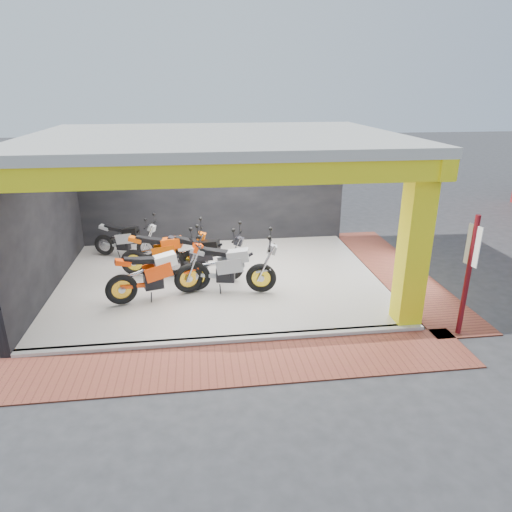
% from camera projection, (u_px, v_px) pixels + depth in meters
% --- Properties ---
extents(ground, '(80.00, 80.00, 0.00)m').
position_uv_depth(ground, '(225.00, 318.00, 9.90)').
color(ground, '#2D2D30').
rests_on(ground, ground).
extents(showroom_floor, '(8.00, 6.00, 0.10)m').
position_uv_depth(showroom_floor, '(220.00, 279.00, 11.74)').
color(showroom_floor, silver).
rests_on(showroom_floor, ground).
extents(showroom_ceiling, '(8.40, 6.40, 0.20)m').
position_uv_depth(showroom_ceiling, '(216.00, 138.00, 10.50)').
color(showroom_ceiling, beige).
rests_on(showroom_ceiling, corner_column).
extents(back_wall, '(8.20, 0.20, 3.50)m').
position_uv_depth(back_wall, '(213.00, 189.00, 14.03)').
color(back_wall, black).
rests_on(back_wall, ground).
extents(left_wall, '(0.20, 6.20, 3.50)m').
position_uv_depth(left_wall, '(42.00, 221.00, 10.65)').
color(left_wall, black).
rests_on(left_wall, ground).
extents(corner_column, '(0.50, 0.50, 3.50)m').
position_uv_depth(corner_column, '(414.00, 245.00, 9.04)').
color(corner_column, yellow).
rests_on(corner_column, ground).
extents(header_beam_front, '(8.40, 0.30, 0.40)m').
position_uv_depth(header_beam_front, '(224.00, 174.00, 7.82)').
color(header_beam_front, yellow).
rests_on(header_beam_front, corner_column).
extents(header_beam_right, '(0.30, 6.40, 0.40)m').
position_uv_depth(header_beam_right, '(381.00, 148.00, 11.09)').
color(header_beam_right, yellow).
rests_on(header_beam_right, corner_column).
extents(floor_kerb, '(8.00, 0.20, 0.10)m').
position_uv_depth(floor_kerb, '(228.00, 340.00, 8.93)').
color(floor_kerb, silver).
rests_on(floor_kerb, ground).
extents(paver_front, '(9.00, 1.40, 0.03)m').
position_uv_depth(paver_front, '(231.00, 364.00, 8.22)').
color(paver_front, brown).
rests_on(paver_front, ground).
extents(paver_right, '(1.40, 7.00, 0.03)m').
position_uv_depth(paver_right, '(397.00, 271.00, 12.33)').
color(paver_right, brown).
rests_on(paver_right, ground).
extents(signpost, '(0.10, 0.35, 2.49)m').
position_uv_depth(signpost, '(469.00, 272.00, 8.77)').
color(signpost, maroon).
rests_on(signpost, ground).
extents(moto_hero, '(2.53, 1.52, 1.45)m').
position_uv_depth(moto_hero, '(188.00, 265.00, 10.59)').
color(moto_hero, '#FF420A').
rests_on(moto_hero, showroom_floor).
extents(moto_row_a, '(2.54, 1.34, 1.47)m').
position_uv_depth(moto_row_a, '(261.00, 264.00, 10.59)').
color(moto_row_a, '#A0A2A8').
rests_on(moto_row_a, showroom_floor).
extents(moto_row_b, '(2.49, 1.59, 1.43)m').
position_uv_depth(moto_row_b, '(230.00, 254.00, 11.28)').
color(moto_row_b, black).
rests_on(moto_row_b, showroom_floor).
extents(moto_row_c, '(2.44, 1.19, 1.43)m').
position_uv_depth(moto_row_c, '(193.00, 250.00, 11.56)').
color(moto_row_c, '#DB5409').
rests_on(moto_row_c, showroom_floor).
extents(moto_row_d, '(2.16, 1.39, 1.24)m').
position_uv_depth(moto_row_d, '(146.00, 238.00, 12.76)').
color(moto_row_d, '#999CA1').
rests_on(moto_row_d, showroom_floor).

